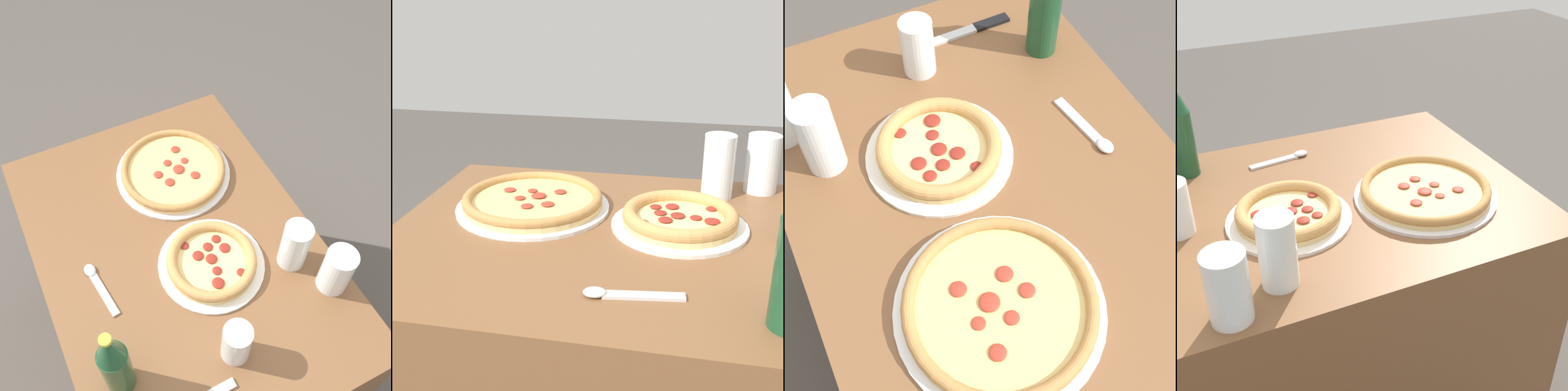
% 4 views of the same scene
% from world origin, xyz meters
% --- Properties ---
extents(table, '(1.01, 0.73, 0.73)m').
position_xyz_m(table, '(0.00, 0.00, 0.37)').
color(table, brown).
rests_on(table, ground_plane).
extents(pizza_pepperoni, '(0.34, 0.34, 0.04)m').
position_xyz_m(pizza_pepperoni, '(0.24, -0.09, 0.75)').
color(pizza_pepperoni, silver).
rests_on(pizza_pepperoni, table).
extents(pizza_margherita, '(0.28, 0.28, 0.04)m').
position_xyz_m(pizza_margherita, '(-0.08, -0.06, 0.75)').
color(pizza_margherita, silver).
rests_on(pizza_margherita, table).
extents(glass_cola, '(0.07, 0.07, 0.15)m').
position_xyz_m(glass_cola, '(-0.16, -0.25, 0.80)').
color(glass_cola, white).
rests_on(glass_cola, table).
extents(glass_water, '(0.08, 0.08, 0.14)m').
position_xyz_m(glass_water, '(-0.26, -0.31, 0.80)').
color(glass_water, white).
rests_on(glass_water, table).
extents(spoon, '(0.17, 0.05, 0.01)m').
position_xyz_m(spoon, '(-0.00, 0.23, 0.74)').
color(spoon, silver).
rests_on(spoon, table).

